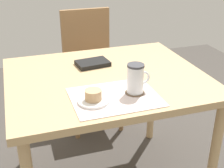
{
  "coord_description": "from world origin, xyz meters",
  "views": [
    {
      "loc": [
        -0.45,
        -1.44,
        1.41
      ],
      "look_at": [
        -0.04,
        -0.21,
        0.79
      ],
      "focal_mm": 50.0,
      "sensor_mm": 36.0,
      "label": 1
    }
  ],
  "objects_px": {
    "dining_table": "(107,90)",
    "wooden_chair": "(90,64)",
    "pastry": "(93,95)",
    "small_book": "(93,63)",
    "coffee_mug": "(136,78)",
    "pastry_plate": "(93,101)"
  },
  "relations": [
    {
      "from": "dining_table",
      "to": "wooden_chair",
      "type": "distance_m",
      "value": 0.82
    },
    {
      "from": "wooden_chair",
      "to": "dining_table",
      "type": "bearing_deg",
      "value": 82.49
    },
    {
      "from": "pastry",
      "to": "small_book",
      "type": "height_order",
      "value": "pastry"
    },
    {
      "from": "wooden_chair",
      "to": "pastry",
      "type": "bearing_deg",
      "value": 76.92
    },
    {
      "from": "coffee_mug",
      "to": "small_book",
      "type": "height_order",
      "value": "coffee_mug"
    },
    {
      "from": "pastry_plate",
      "to": "pastry",
      "type": "xyz_separation_m",
      "value": [
        0.0,
        0.0,
        0.03
      ]
    },
    {
      "from": "wooden_chair",
      "to": "small_book",
      "type": "xyz_separation_m",
      "value": [
        -0.14,
        -0.63,
        0.26
      ]
    },
    {
      "from": "wooden_chair",
      "to": "coffee_mug",
      "type": "distance_m",
      "value": 1.08
    },
    {
      "from": "dining_table",
      "to": "coffee_mug",
      "type": "relative_size",
      "value": 7.49
    },
    {
      "from": "small_book",
      "to": "wooden_chair",
      "type": "bearing_deg",
      "value": 70.68
    },
    {
      "from": "wooden_chair",
      "to": "pastry_plate",
      "type": "relative_size",
      "value": 6.43
    },
    {
      "from": "pastry_plate",
      "to": "wooden_chair",
      "type": "bearing_deg",
      "value": 76.54
    },
    {
      "from": "wooden_chair",
      "to": "pastry_plate",
      "type": "bearing_deg",
      "value": 76.92
    },
    {
      "from": "pastry_plate",
      "to": "coffee_mug",
      "type": "xyz_separation_m",
      "value": [
        0.21,
        0.03,
        0.07
      ]
    },
    {
      "from": "pastry",
      "to": "coffee_mug",
      "type": "bearing_deg",
      "value": 7.02
    },
    {
      "from": "wooden_chair",
      "to": "pastry_plate",
      "type": "xyz_separation_m",
      "value": [
        -0.25,
        -1.06,
        0.26
      ]
    },
    {
      "from": "pastry",
      "to": "dining_table",
      "type": "bearing_deg",
      "value": 61.56
    },
    {
      "from": "dining_table",
      "to": "coffee_mug",
      "type": "distance_m",
      "value": 0.3
    },
    {
      "from": "dining_table",
      "to": "pastry_plate",
      "type": "height_order",
      "value": "pastry_plate"
    },
    {
      "from": "small_book",
      "to": "dining_table",
      "type": "bearing_deg",
      "value": -86.41
    },
    {
      "from": "dining_table",
      "to": "pastry_plate",
      "type": "relative_size",
      "value": 7.37
    },
    {
      "from": "coffee_mug",
      "to": "small_book",
      "type": "distance_m",
      "value": 0.42
    }
  ]
}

